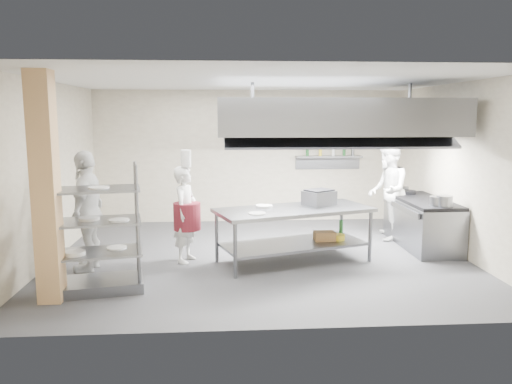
{
  "coord_description": "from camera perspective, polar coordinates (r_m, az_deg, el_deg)",
  "views": [
    {
      "loc": [
        -0.64,
        -8.39,
        2.43
      ],
      "look_at": [
        -0.05,
        0.2,
        1.11
      ],
      "focal_mm": 35.0,
      "sensor_mm": 36.0,
      "label": 1
    }
  ],
  "objects": [
    {
      "name": "column",
      "position": [
        6.93,
        -22.9,
        0.33
      ],
      "size": [
        0.3,
        0.3,
        3.0
      ],
      "primitive_type": "cube",
      "color": "tan",
      "rests_on": "floor"
    },
    {
      "name": "hood_strip_b",
      "position": [
        9.24,
        14.07,
        6.3
      ],
      "size": [
        1.6,
        0.12,
        0.04
      ],
      "primitive_type": "cube",
      "color": "white",
      "rests_on": "exhaust_hood"
    },
    {
      "name": "pass_rack",
      "position": [
        7.24,
        -17.71,
        -3.97
      ],
      "size": [
        1.3,
        0.9,
        1.78
      ],
      "primitive_type": null,
      "rotation": [
        0.0,
        0.0,
        0.19
      ],
      "color": "slate",
      "rests_on": "floor"
    },
    {
      "name": "cooking_range",
      "position": [
        9.84,
        18.42,
        -3.5
      ],
      "size": [
        0.8,
        2.0,
        0.84
      ],
      "primitive_type": "cube",
      "color": "slate",
      "rests_on": "floor"
    },
    {
      "name": "island_undershelf",
      "position": [
        8.42,
        4.32,
        -5.96
      ],
      "size": [
        2.54,
        1.65,
        0.04
      ],
      "primitive_type": "cube",
      "rotation": [
        0.0,
        0.0,
        0.32
      ],
      "color": "slate",
      "rests_on": "island"
    },
    {
      "name": "range_top",
      "position": [
        9.76,
        18.55,
        -0.92
      ],
      "size": [
        0.78,
        1.96,
        0.06
      ],
      "primitive_type": "cube",
      "color": "black",
      "rests_on": "cooking_range"
    },
    {
      "name": "ceiling",
      "position": [
        8.43,
        0.46,
        12.61
      ],
      "size": [
        7.0,
        7.0,
        0.0
      ],
      "primitive_type": "plane",
      "rotation": [
        3.14,
        0.0,
        0.0
      ],
      "color": "silver",
      "rests_on": "wall_back"
    },
    {
      "name": "hood_strip_a",
      "position": [
        8.86,
        2.85,
        6.46
      ],
      "size": [
        1.6,
        0.12,
        0.04
      ],
      "primitive_type": "cube",
      "color": "white",
      "rests_on": "exhaust_hood"
    },
    {
      "name": "island_worktop",
      "position": [
        8.29,
        4.37,
        -2.07
      ],
      "size": [
        2.77,
        1.82,
        0.06
      ],
      "primitive_type": "cube",
      "rotation": [
        0.0,
        0.0,
        0.32
      ],
      "color": "gray",
      "rests_on": "island"
    },
    {
      "name": "wall_back",
      "position": [
        11.44,
        -0.7,
        4.07
      ],
      "size": [
        7.0,
        0.0,
        7.0
      ],
      "primitive_type": "plane",
      "rotation": [
        1.57,
        0.0,
        0.0
      ],
      "color": "tan",
      "rests_on": "ground"
    },
    {
      "name": "chef_head",
      "position": [
        8.37,
        -8.01,
        -2.55
      ],
      "size": [
        0.56,
        0.68,
        1.61
      ],
      "primitive_type": "imported",
      "rotation": [
        0.0,
        0.0,
        1.23
      ],
      "color": "white",
      "rests_on": "floor"
    },
    {
      "name": "wall_shelf",
      "position": [
        11.53,
        8.34,
        4.02
      ],
      "size": [
        1.5,
        0.28,
        0.04
      ],
      "primitive_type": "cube",
      "color": "gray",
      "rests_on": "wall_back"
    },
    {
      "name": "griddle",
      "position": [
        8.62,
        7.23,
        -0.68
      ],
      "size": [
        0.63,
        0.6,
        0.24
      ],
      "primitive_type": "cube",
      "rotation": [
        0.0,
        0.0,
        0.59
      ],
      "color": "slate",
      "rests_on": "island_worktop"
    },
    {
      "name": "island",
      "position": [
        8.38,
        4.33,
        -4.93
      ],
      "size": [
        2.77,
        1.82,
        0.91
      ],
      "primitive_type": null,
      "rotation": [
        0.0,
        0.0,
        0.32
      ],
      "color": "slate",
      "rests_on": "floor"
    },
    {
      "name": "plate_stack",
      "position": [
        7.32,
        -17.6,
        -6.41
      ],
      "size": [
        0.28,
        0.28,
        0.05
      ],
      "primitive_type": "cylinder",
      "color": "white",
      "rests_on": "pass_rack"
    },
    {
      "name": "wicker_basket",
      "position": [
        8.62,
        7.83,
        -5.0
      ],
      "size": [
        0.36,
        0.25,
        0.15
      ],
      "primitive_type": "cube",
      "rotation": [
        0.0,
        0.0,
        0.04
      ],
      "color": "olive",
      "rests_on": "island_undershelf"
    },
    {
      "name": "exhaust_hood",
      "position": [
        9.0,
        8.63,
        8.44
      ],
      "size": [
        4.0,
        2.5,
        0.6
      ],
      "primitive_type": "cube",
      "color": "gray",
      "rests_on": "ceiling"
    },
    {
      "name": "chef_plating",
      "position": [
        8.24,
        -18.68,
        -2.07
      ],
      "size": [
        0.54,
        1.15,
        1.9
      ],
      "primitive_type": "imported",
      "rotation": [
        0.0,
        0.0,
        -1.64
      ],
      "color": "silver",
      "rests_on": "floor"
    },
    {
      "name": "wall_right",
      "position": [
        9.4,
        22.26,
        2.4
      ],
      "size": [
        0.0,
        6.0,
        6.0
      ],
      "primitive_type": "plane",
      "rotation": [
        1.57,
        0.0,
        -1.57
      ],
      "color": "tan",
      "rests_on": "ground"
    },
    {
      "name": "floor",
      "position": [
        8.76,
        0.43,
        -7.38
      ],
      "size": [
        7.0,
        7.0,
        0.0
      ],
      "primitive_type": "plane",
      "color": "#38383A",
      "rests_on": "ground"
    },
    {
      "name": "stockpot",
      "position": [
        9.07,
        20.73,
        -0.96
      ],
      "size": [
        0.27,
        0.27,
        0.18
      ],
      "primitive_type": "cylinder",
      "color": "gray",
      "rests_on": "range_top"
    },
    {
      "name": "chef_line",
      "position": [
        10.12,
        14.81,
        0.09
      ],
      "size": [
        0.95,
        1.09,
        1.92
      ],
      "primitive_type": "imported",
      "rotation": [
        0.0,
        0.0,
        -1.83
      ],
      "color": "white",
      "rests_on": "floor"
    },
    {
      "name": "wall_left",
      "position": [
        8.91,
        -22.62,
        2.07
      ],
      "size": [
        0.0,
        6.0,
        6.0
      ],
      "primitive_type": "plane",
      "rotation": [
        1.57,
        0.0,
        1.57
      ],
      "color": "tan",
      "rests_on": "ground"
    }
  ]
}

